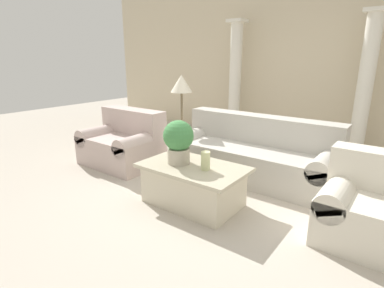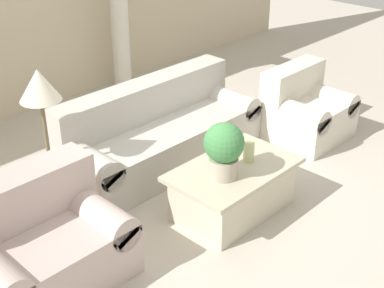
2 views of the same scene
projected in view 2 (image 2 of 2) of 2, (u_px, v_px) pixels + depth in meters
The scene contains 9 objects.
ground_plane at pixel (206, 193), 5.22m from camera, with size 16.00×16.00×0.00m, color #BCB2A3.
sofa_long at pixel (159, 133), 5.64m from camera, with size 2.25×0.85×0.85m.
loveseat at pixel (41, 244), 3.99m from camera, with size 1.19×0.85×0.85m.
coffee_table at pixel (233, 189), 4.85m from camera, with size 1.18×0.73×0.47m.
potted_plant at pixel (224, 148), 4.48m from camera, with size 0.35×0.35×0.50m.
pillar_candle at pixel (249, 151), 4.80m from camera, with size 0.10×0.10×0.20m.
floor_lamp at pixel (40, 94), 4.44m from camera, with size 0.35×0.35×1.38m.
column_right at pixel (118, 5), 7.00m from camera, with size 0.34×0.34×2.35m.
armchair at pixel (306, 110), 6.17m from camera, with size 0.91×0.78×0.81m.
Camera 2 is at (-3.25, -2.95, 2.88)m, focal length 50.00 mm.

